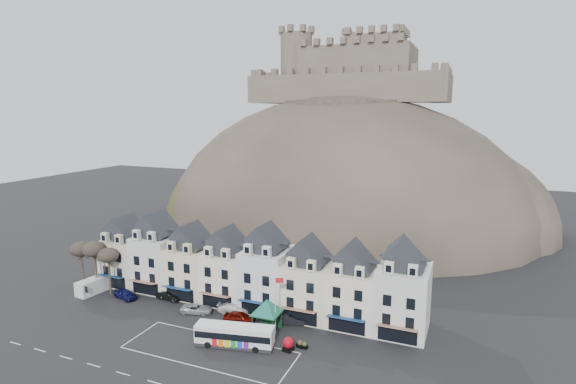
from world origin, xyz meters
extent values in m
plane|color=black|center=(0.00, 0.00, 0.00)|extent=(300.00, 300.00, 0.00)
cube|color=silver|center=(2.00, 1.25, 0.00)|extent=(22.00, 7.50, 0.01)
cube|color=beige|center=(-23.80, 16.00, 4.00)|extent=(6.80, 8.00, 8.00)
cube|color=#22252A|center=(-23.80, 16.00, 9.20)|extent=(6.80, 5.76, 2.80)
cube|color=beige|center=(-25.30, 12.40, 8.90)|extent=(1.20, 0.80, 1.60)
cube|color=beige|center=(-22.30, 12.40, 8.90)|extent=(1.20, 0.80, 1.60)
cube|color=black|center=(-23.80, 11.97, 1.30)|extent=(5.10, 0.06, 2.20)
cube|color=navy|center=(-23.80, 11.30, 2.60)|extent=(5.10, 1.29, 0.43)
cube|color=silver|center=(-17.00, 16.00, 4.60)|extent=(6.80, 8.00, 9.20)
cube|color=#22252A|center=(-17.00, 16.00, 10.40)|extent=(6.80, 5.76, 2.80)
cube|color=silver|center=(-18.50, 12.40, 10.10)|extent=(1.20, 0.80, 1.60)
cube|color=silver|center=(-15.50, 12.40, 10.10)|extent=(1.20, 0.80, 1.60)
cube|color=black|center=(-17.00, 11.97, 1.30)|extent=(5.10, 0.06, 2.20)
cube|color=maroon|center=(-17.00, 11.30, 2.60)|extent=(5.10, 1.29, 0.43)
cube|color=beige|center=(-10.20, 16.00, 4.00)|extent=(6.80, 8.00, 8.00)
cube|color=#22252A|center=(-10.20, 16.00, 9.20)|extent=(6.80, 5.76, 2.80)
cube|color=beige|center=(-11.70, 12.40, 8.90)|extent=(1.20, 0.80, 1.60)
cube|color=beige|center=(-8.70, 12.40, 8.90)|extent=(1.20, 0.80, 1.60)
cube|color=black|center=(-10.20, 11.97, 1.30)|extent=(5.10, 0.06, 2.20)
cube|color=navy|center=(-10.20, 11.30, 2.60)|extent=(5.10, 1.29, 0.43)
cube|color=white|center=(-3.40, 16.00, 4.00)|extent=(6.80, 8.00, 8.00)
cube|color=#22252A|center=(-3.40, 16.00, 9.20)|extent=(6.80, 5.76, 2.80)
cube|color=white|center=(-4.90, 12.40, 8.90)|extent=(1.20, 0.80, 1.60)
cube|color=white|center=(-1.90, 12.40, 8.90)|extent=(1.20, 0.80, 1.60)
cube|color=black|center=(-3.40, 11.97, 1.30)|extent=(5.10, 0.06, 2.20)
cube|color=maroon|center=(-3.40, 11.30, 2.60)|extent=(5.10, 1.29, 0.43)
cube|color=white|center=(3.40, 16.00, 4.60)|extent=(6.80, 8.00, 9.20)
cube|color=#22252A|center=(3.40, 16.00, 10.40)|extent=(6.80, 5.76, 2.80)
cube|color=white|center=(1.90, 12.40, 10.10)|extent=(1.20, 0.80, 1.60)
cube|color=white|center=(4.90, 12.40, 10.10)|extent=(1.20, 0.80, 1.60)
cube|color=black|center=(3.40, 11.97, 1.30)|extent=(5.10, 0.06, 2.20)
cube|color=navy|center=(3.40, 11.30, 2.60)|extent=(5.10, 1.29, 0.43)
cube|color=white|center=(10.20, 16.00, 4.00)|extent=(6.80, 8.00, 8.00)
cube|color=#22252A|center=(10.20, 16.00, 9.20)|extent=(6.80, 5.76, 2.80)
cube|color=white|center=(8.70, 12.40, 8.90)|extent=(1.20, 0.80, 1.60)
cube|color=white|center=(11.70, 12.40, 8.90)|extent=(1.20, 0.80, 1.60)
cube|color=black|center=(10.20, 11.97, 1.30)|extent=(5.10, 0.06, 2.20)
cube|color=maroon|center=(10.20, 11.30, 2.60)|extent=(5.10, 1.29, 0.43)
cube|color=white|center=(17.00, 16.00, 4.00)|extent=(6.80, 8.00, 8.00)
cube|color=#22252A|center=(17.00, 16.00, 9.20)|extent=(6.80, 5.76, 2.80)
cube|color=white|center=(15.50, 12.40, 8.90)|extent=(1.20, 0.80, 1.60)
cube|color=white|center=(18.50, 12.40, 8.90)|extent=(1.20, 0.80, 1.60)
cube|color=black|center=(17.00, 11.97, 1.30)|extent=(5.10, 0.06, 2.20)
cube|color=navy|center=(17.00, 11.30, 2.60)|extent=(5.10, 1.29, 0.43)
cube|color=white|center=(23.80, 16.00, 4.60)|extent=(6.80, 8.00, 9.20)
cube|color=#22252A|center=(23.80, 16.00, 10.40)|extent=(6.80, 5.76, 2.80)
cube|color=white|center=(22.30, 12.40, 10.10)|extent=(1.20, 0.80, 1.60)
cube|color=white|center=(25.30, 12.40, 10.10)|extent=(1.20, 0.80, 1.60)
cube|color=black|center=(23.80, 11.97, 1.30)|extent=(5.10, 0.06, 2.20)
cube|color=maroon|center=(23.80, 11.30, 2.60)|extent=(5.10, 1.29, 0.43)
ellipsoid|color=#332E27|center=(0.00, 70.00, 0.00)|extent=(96.00, 76.00, 68.00)
ellipsoid|color=#2D381C|center=(-22.00, 64.00, 0.00)|extent=(52.00, 44.00, 42.00)
ellipsoid|color=#332E27|center=(24.00, 74.00, 0.00)|extent=(56.00, 48.00, 46.00)
ellipsoid|color=#2D381C|center=(-4.00, 56.00, 0.00)|extent=(40.00, 28.00, 28.00)
ellipsoid|color=#332E27|center=(10.00, 58.00, 0.00)|extent=(36.00, 28.00, 24.00)
cylinder|color=#332E27|center=(0.00, 70.00, 31.00)|extent=(30.00, 30.00, 3.00)
cube|color=brown|center=(0.00, 66.00, 35.50)|extent=(48.00, 2.20, 7.00)
cube|color=brown|center=(0.00, 86.00, 35.50)|extent=(48.00, 2.20, 7.00)
cube|color=brown|center=(-24.00, 76.00, 35.50)|extent=(2.20, 22.00, 7.00)
cube|color=brown|center=(24.00, 76.00, 35.50)|extent=(2.20, 22.00, 7.00)
cube|color=brown|center=(2.00, 76.00, 41.00)|extent=(28.00, 18.00, 10.00)
cube|color=brown|center=(6.00, 78.00, 42.50)|extent=(14.00, 12.00, 13.00)
cylinder|color=brown|center=(-14.00, 72.00, 41.00)|extent=(8.40, 8.40, 18.00)
cylinder|color=silver|center=(6.00, 78.00, 51.50)|extent=(0.16, 0.16, 5.00)
cylinder|color=#352A21|center=(-29.00, 10.50, 2.87)|extent=(0.32, 0.32, 5.74)
ellipsoid|color=#383028|center=(-29.00, 10.50, 6.97)|extent=(3.61, 3.61, 2.54)
cylinder|color=#352A21|center=(-26.00, 10.50, 3.01)|extent=(0.32, 0.32, 6.02)
ellipsoid|color=#383028|center=(-26.00, 10.50, 7.31)|extent=(3.78, 3.78, 2.67)
cylinder|color=#352A21|center=(-23.00, 10.50, 2.73)|extent=(0.32, 0.32, 5.46)
ellipsoid|color=#383028|center=(-23.00, 10.50, 6.63)|extent=(3.43, 3.43, 2.42)
cube|color=#262628|center=(4.47, 3.39, 0.32)|extent=(10.48, 4.39, 0.46)
cube|color=white|center=(4.47, 3.39, 1.68)|extent=(10.47, 4.35, 2.34)
cube|color=black|center=(4.47, 3.39, 1.81)|extent=(10.29, 4.37, 0.88)
cube|color=white|center=(4.47, 3.39, 2.74)|extent=(10.25, 4.21, 0.23)
cube|color=orange|center=(9.42, 4.42, 2.58)|extent=(0.28, 1.10, 0.26)
cylinder|color=black|center=(7.68, 2.98, 0.42)|extent=(0.93, 0.47, 0.89)
cylinder|color=black|center=(7.25, 5.04, 0.42)|extent=(0.93, 0.47, 0.89)
cylinder|color=black|center=(1.48, 1.70, 0.42)|extent=(0.93, 0.47, 0.89)
cylinder|color=black|center=(1.05, 3.75, 0.42)|extent=(0.93, 0.47, 0.89)
cube|color=black|center=(5.09, 10.11, 1.33)|extent=(0.17, 0.17, 2.67)
cube|color=black|center=(8.09, 10.17, 1.33)|extent=(0.17, 0.17, 2.67)
cube|color=black|center=(5.15, 7.11, 1.33)|extent=(0.17, 0.17, 2.67)
cube|color=black|center=(8.15, 7.16, 1.33)|extent=(0.17, 0.17, 2.67)
cube|color=black|center=(6.62, 8.64, 2.67)|extent=(3.74, 3.74, 0.13)
cone|color=#14594E|center=(6.62, 8.64, 3.67)|extent=(7.36, 7.36, 2.00)
cube|color=black|center=(11.28, 5.03, 0.23)|extent=(1.34, 1.34, 0.47)
sphere|color=#A30916|center=(11.28, 5.03, 1.07)|extent=(1.45, 1.45, 1.45)
cylinder|color=silver|center=(8.00, 8.38, 4.16)|extent=(0.12, 0.12, 8.32)
cube|color=red|center=(8.53, 8.60, 7.70)|extent=(1.07, 0.46, 0.73)
cube|color=silver|center=(-25.93, 9.50, 1.19)|extent=(2.96, 5.49, 2.39)
cube|color=black|center=(-25.93, 9.50, 1.65)|extent=(2.15, 0.38, 1.02)
cube|color=black|center=(12.40, 6.30, 0.26)|extent=(1.14, 0.82, 0.52)
sphere|color=#2D381C|center=(12.40, 6.30, 0.67)|extent=(0.72, 0.72, 0.72)
cube|color=black|center=(13.00, 6.31, 0.23)|extent=(1.02, 0.78, 0.46)
sphere|color=#2D381C|center=(13.00, 6.31, 0.59)|extent=(0.64, 0.64, 0.64)
imported|color=#0E1048|center=(-19.27, 9.73, 0.77)|extent=(4.86, 2.93, 1.55)
imported|color=black|center=(-12.36, 12.00, 0.71)|extent=(4.38, 1.81, 1.41)
imported|color=#B1B5B9|center=(-5.60, 9.73, 0.65)|extent=(5.04, 3.30, 1.31)
imported|color=white|center=(-0.40, 12.00, 0.72)|extent=(5.34, 3.20, 1.45)
imported|color=#560B04|center=(1.87, 9.50, 0.79)|extent=(4.86, 2.60, 1.57)
imported|color=black|center=(8.71, 11.81, 0.71)|extent=(4.57, 2.73, 1.42)
camera|label=1|loc=(31.29, -43.49, 30.11)|focal=28.00mm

